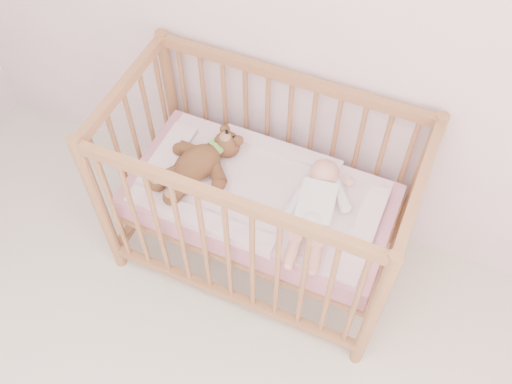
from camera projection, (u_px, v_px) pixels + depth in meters
The scene contains 6 objects.
wall_back at pixel (328, 1), 2.16m from camera, with size 4.00×0.02×2.70m, color white.
crib at pixel (260, 199), 2.66m from camera, with size 1.36×0.76×1.00m, color #B9744E, non-canonical shape.
mattress at pixel (260, 201), 2.68m from camera, with size 1.22×0.62×0.13m, color #C77C9A.
blanket at pixel (260, 192), 2.61m from camera, with size 1.10×0.58×0.06m, color #E69EB8, non-canonical shape.
baby at pixel (316, 205), 2.48m from camera, with size 0.29×0.60×0.15m, color white, non-canonical shape.
teddy_bear at pixel (198, 162), 2.61m from camera, with size 0.36×0.51×0.14m, color brown, non-canonical shape.
Camera 1 is at (0.49, 0.19, 2.68)m, focal length 40.00 mm.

